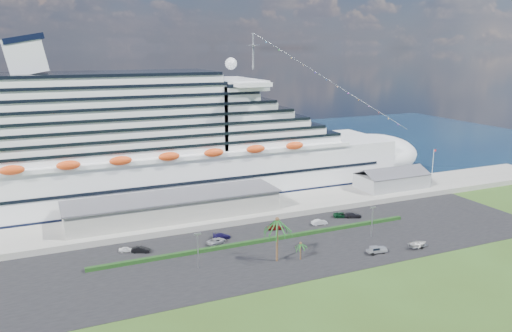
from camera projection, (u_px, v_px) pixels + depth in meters
name	position (u px, v px, depth m)	size (l,w,h in m)	color
ground	(322.00, 261.00, 117.85)	(420.00, 420.00, 0.00)	#2E4416
asphalt_lot	(300.00, 244.00, 127.64)	(140.00, 38.00, 0.12)	black
wharf	(254.00, 209.00, 153.26)	(240.00, 20.00, 1.80)	gray
water	(178.00, 155.00, 233.61)	(420.00, 160.00, 0.02)	black
cruise_ship	(165.00, 150.00, 162.55)	(191.00, 38.00, 54.00)	silver
terminal_building	(174.00, 206.00, 142.50)	(61.00, 15.00, 6.30)	gray
port_shed	(392.00, 180.00, 172.88)	(24.00, 12.31, 7.37)	gray
flagpole	(433.00, 164.00, 179.07)	(1.08, 0.16, 12.00)	silver
hedge	(263.00, 240.00, 128.83)	(88.00, 1.10, 0.90)	black
lamp_post_left	(198.00, 246.00, 112.75)	(1.60, 0.35, 8.27)	gray
lamp_post_right	(372.00, 218.00, 131.60)	(1.60, 0.35, 8.27)	gray
palm_tall	(277.00, 224.00, 115.37)	(8.82, 8.82, 11.13)	#47301E
palm_short	(301.00, 245.00, 117.47)	(3.53, 3.53, 4.56)	#47301E
parked_car_0	(126.00, 249.00, 122.53)	(1.47, 3.66, 1.25)	white
parked_car_1	(141.00, 250.00, 122.17)	(1.59, 4.55, 1.50)	black
parked_car_2	(216.00, 241.00, 127.65)	(2.45, 5.31, 1.48)	#A0A1A8
parked_car_3	(222.00, 236.00, 131.39)	(1.88, 4.61, 1.34)	#181343
parked_car_4	(275.00, 227.00, 137.56)	(1.76, 4.38, 1.49)	#660D0E
parked_car_5	(319.00, 222.00, 141.34)	(1.60, 4.58, 1.51)	silver
parked_car_6	(342.00, 215.00, 147.62)	(2.40, 5.20, 1.44)	#0D351C
parked_car_7	(352.00, 215.00, 147.38)	(2.17, 5.33, 1.55)	black
pickup_truck	(376.00, 250.00, 121.58)	(5.21, 2.49, 1.76)	black
boat_trailer	(418.00, 244.00, 124.71)	(6.00, 4.04, 1.70)	gray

